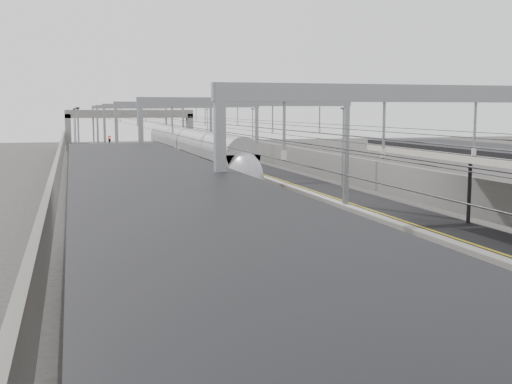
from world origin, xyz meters
TOP-DOWN VIEW (x-y plane):
  - ground at (0.00, 0.00)m, footprint 260.00×260.00m
  - platform_left at (-8.00, 45.00)m, footprint 4.00×120.00m
  - platform_right at (8.00, 45.00)m, footprint 4.00×120.00m
  - tracks at (0.00, 45.00)m, footprint 11.40×140.00m
  - overhead_line at (0.00, 51.62)m, footprint 13.00×140.00m
  - canopy_left at (-8.02, 2.99)m, footprint 4.40×30.00m
  - overbridge at (0.00, 100.00)m, footprint 22.00×2.20m
  - wall_left at (-11.20, 45.00)m, footprint 0.30×120.00m
  - wall_right at (11.20, 45.00)m, footprint 0.30×120.00m
  - train at (1.50, 47.90)m, footprint 2.52×45.94m
  - signal_green at (-5.20, 72.33)m, footprint 0.32×0.32m
  - signal_red_near at (3.20, 62.07)m, footprint 0.32×0.32m
  - signal_red_far at (5.40, 71.45)m, footprint 0.32×0.32m

SIDE VIEW (x-z plane):
  - ground at x=0.00m, z-range 0.00..0.00m
  - tracks at x=0.00m, z-range -0.05..0.15m
  - platform_left at x=-8.00m, z-range 0.00..1.00m
  - platform_right at x=8.00m, z-range 0.00..1.00m
  - wall_left at x=-11.20m, z-range 0.00..3.20m
  - wall_right at x=11.20m, z-range 0.00..3.20m
  - train at x=1.50m, z-range -0.03..3.97m
  - signal_green at x=-5.20m, z-range 0.68..4.15m
  - signal_red_near at x=3.20m, z-range 0.68..4.15m
  - signal_red_far at x=5.40m, z-range 0.68..4.15m
  - canopy_left at x=-8.02m, z-range 2.97..7.21m
  - overbridge at x=0.00m, z-range 1.86..8.76m
  - overhead_line at x=0.00m, z-range 2.84..9.44m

